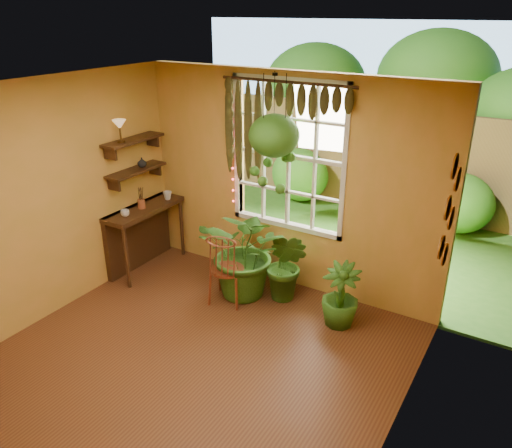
{
  "coord_description": "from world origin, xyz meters",
  "views": [
    {
      "loc": [
        2.69,
        -2.91,
        3.34
      ],
      "look_at": [
        0.22,
        1.15,
        1.28
      ],
      "focal_mm": 35.0,
      "sensor_mm": 36.0,
      "label": 1
    }
  ],
  "objects_px": {
    "potted_plant_mid": "(287,266)",
    "windsor_chair": "(227,279)",
    "counter_ledge": "(140,229)",
    "hanging_basket": "(274,142)",
    "potted_plant_left": "(247,252)"
  },
  "relations": [
    {
      "from": "potted_plant_mid",
      "to": "windsor_chair",
      "type": "bearing_deg",
      "value": -145.51
    },
    {
      "from": "counter_ledge",
      "to": "hanging_basket",
      "type": "xyz_separation_m",
      "value": [
        1.87,
        0.39,
        1.37
      ]
    },
    {
      "from": "counter_ledge",
      "to": "potted_plant_left",
      "type": "height_order",
      "value": "potted_plant_left"
    },
    {
      "from": "potted_plant_mid",
      "to": "hanging_basket",
      "type": "height_order",
      "value": "hanging_basket"
    },
    {
      "from": "potted_plant_left",
      "to": "counter_ledge",
      "type": "bearing_deg",
      "value": -176.93
    },
    {
      "from": "potted_plant_mid",
      "to": "hanging_basket",
      "type": "bearing_deg",
      "value": 152.13
    },
    {
      "from": "windsor_chair",
      "to": "potted_plant_left",
      "type": "relative_size",
      "value": 0.9
    },
    {
      "from": "hanging_basket",
      "to": "potted_plant_left",
      "type": "bearing_deg",
      "value": -122.37
    },
    {
      "from": "counter_ledge",
      "to": "hanging_basket",
      "type": "height_order",
      "value": "hanging_basket"
    },
    {
      "from": "counter_ledge",
      "to": "hanging_basket",
      "type": "relative_size",
      "value": 0.89
    },
    {
      "from": "potted_plant_mid",
      "to": "hanging_basket",
      "type": "xyz_separation_m",
      "value": [
        -0.28,
        0.15,
        1.46
      ]
    },
    {
      "from": "counter_ledge",
      "to": "potted_plant_mid",
      "type": "relative_size",
      "value": 1.27
    },
    {
      "from": "potted_plant_mid",
      "to": "hanging_basket",
      "type": "relative_size",
      "value": 0.7
    },
    {
      "from": "windsor_chair",
      "to": "potted_plant_mid",
      "type": "bearing_deg",
      "value": 20.22
    },
    {
      "from": "windsor_chair",
      "to": "hanging_basket",
      "type": "xyz_separation_m",
      "value": [
        0.32,
        0.56,
        1.61
      ]
    }
  ]
}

